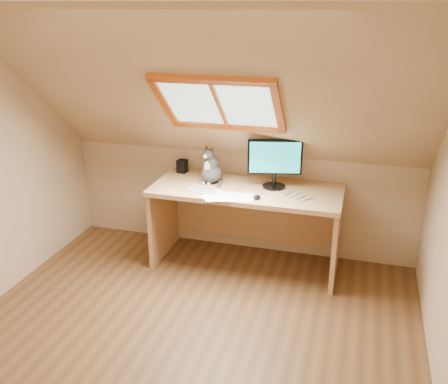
% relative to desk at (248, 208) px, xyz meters
% --- Properties ---
extents(ground, '(3.50, 3.50, 0.00)m').
position_rel_desk_xyz_m(ground, '(-0.16, -1.45, -0.56)').
color(ground, brown).
rests_on(ground, ground).
extents(room_shell, '(3.52, 3.52, 2.41)m').
position_rel_desk_xyz_m(room_shell, '(-0.16, -1.55, 0.87)').
color(room_shell, tan).
rests_on(room_shell, ground).
extents(desk, '(1.74, 0.76, 0.80)m').
position_rel_desk_xyz_m(desk, '(0.00, 0.00, 0.00)').
color(desk, tan).
rests_on(desk, ground).
extents(monitor, '(0.49, 0.21, 0.45)m').
position_rel_desk_xyz_m(monitor, '(0.24, -0.00, 0.50)').
color(monitor, black).
rests_on(monitor, desk).
extents(cat, '(0.26, 0.29, 0.37)m').
position_rel_desk_xyz_m(cat, '(-0.36, -0.02, 0.37)').
color(cat, '#433E3B').
rests_on(cat, desk).
extents(desk_speaker, '(0.10, 0.10, 0.13)m').
position_rel_desk_xyz_m(desk_speaker, '(-0.72, 0.18, 0.30)').
color(desk_speaker, black).
rests_on(desk_speaker, desk).
extents(graphics_tablet, '(0.28, 0.22, 0.01)m').
position_rel_desk_xyz_m(graphics_tablet, '(-0.36, -0.25, 0.24)').
color(graphics_tablet, '#B2B2B7').
rests_on(graphics_tablet, desk).
extents(mouse, '(0.06, 0.10, 0.03)m').
position_rel_desk_xyz_m(mouse, '(0.15, -0.32, 0.25)').
color(mouse, black).
rests_on(mouse, desk).
extents(papers, '(0.35, 0.30, 0.01)m').
position_rel_desk_xyz_m(papers, '(-0.09, -0.33, 0.24)').
color(papers, white).
rests_on(papers, desk).
extents(cables, '(0.51, 0.26, 0.01)m').
position_rel_desk_xyz_m(cables, '(0.40, -0.19, 0.24)').
color(cables, silver).
rests_on(cables, desk).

